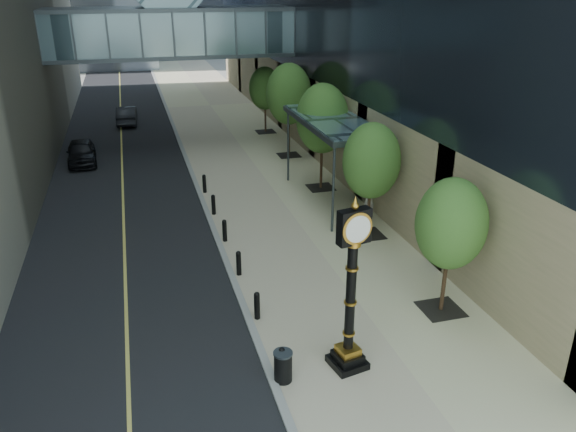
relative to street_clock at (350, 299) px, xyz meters
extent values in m
plane|color=gray|center=(0.68, -1.00, -2.33)|extent=(320.00, 320.00, 0.00)
cube|color=black|center=(-6.32, 39.00, -2.32)|extent=(8.00, 180.00, 0.02)
cube|color=#B9AA8E|center=(1.68, 39.00, -2.30)|extent=(8.00, 180.00, 0.06)
cube|color=gray|center=(-2.32, 39.00, -2.30)|extent=(0.25, 180.00, 0.07)
cube|color=slate|center=(-2.32, 27.00, 5.17)|extent=(17.00, 4.00, 3.00)
cube|color=#383F44|center=(-2.32, 27.00, 3.72)|extent=(17.00, 4.20, 0.25)
cube|color=#383F44|center=(-2.32, 27.00, 6.62)|extent=(17.00, 4.20, 0.25)
cube|color=#383F44|center=(4.18, 13.00, 1.87)|extent=(3.00, 8.00, 0.25)
cube|color=slate|center=(4.18, 13.00, 2.02)|extent=(2.80, 7.80, 0.06)
cylinder|color=#383F44|center=(2.88, 9.30, -0.23)|extent=(0.12, 0.12, 4.20)
cylinder|color=#383F44|center=(2.88, 16.70, -0.23)|extent=(0.12, 0.12, 4.20)
cylinder|color=black|center=(-2.02, 0.00, -1.82)|extent=(0.20, 0.20, 0.90)
cylinder|color=black|center=(-2.02, 3.20, -1.82)|extent=(0.20, 0.20, 0.90)
cylinder|color=black|center=(-2.02, 6.40, -1.82)|extent=(0.20, 0.20, 0.90)
cylinder|color=black|center=(-2.02, 9.60, -1.82)|extent=(0.20, 0.20, 0.90)
cylinder|color=black|center=(-2.02, 12.80, -1.82)|extent=(0.20, 0.20, 0.90)
cylinder|color=black|center=(-2.02, 16.00, -1.82)|extent=(0.20, 0.20, 0.90)
cube|color=black|center=(4.28, 2.00, -2.26)|extent=(1.40, 1.40, 0.02)
cylinder|color=#3E281A|center=(4.28, 2.00, -0.99)|extent=(0.14, 0.14, 2.57)
ellipsoid|color=#316424|center=(4.28, 2.00, 0.99)|extent=(2.35, 2.35, 3.13)
cube|color=black|center=(4.28, 8.50, -2.26)|extent=(1.40, 1.40, 0.02)
cylinder|color=#3E281A|center=(4.28, 8.50, -0.91)|extent=(0.14, 0.14, 2.73)
ellipsoid|color=#316424|center=(4.28, 8.50, 1.21)|extent=(2.51, 2.51, 3.34)
cube|color=black|center=(4.28, 15.00, -2.26)|extent=(1.40, 1.40, 0.02)
cylinder|color=#3E281A|center=(4.28, 15.00, -0.75)|extent=(0.14, 0.14, 3.05)
ellipsoid|color=#316424|center=(4.28, 15.00, 1.61)|extent=(2.80, 2.80, 3.73)
cube|color=black|center=(4.28, 21.50, -2.26)|extent=(1.40, 1.40, 0.02)
cylinder|color=#3E281A|center=(4.28, 21.50, -0.70)|extent=(0.14, 0.14, 3.15)
ellipsoid|color=#316424|center=(4.28, 21.50, 1.74)|extent=(2.89, 2.89, 3.85)
cube|color=black|center=(4.28, 28.00, -2.26)|extent=(1.40, 1.40, 0.02)
cylinder|color=#3E281A|center=(4.28, 28.00, -0.99)|extent=(0.14, 0.14, 2.57)
ellipsoid|color=#316424|center=(4.28, 28.00, 1.00)|extent=(2.36, 2.36, 3.14)
cube|color=black|center=(0.00, 0.00, -2.16)|extent=(1.15, 1.15, 0.22)
cube|color=black|center=(0.00, 0.00, -1.94)|extent=(0.89, 0.89, 0.22)
cube|color=gold|center=(0.00, 0.00, -1.73)|extent=(0.70, 0.70, 0.22)
cylinder|color=black|center=(0.00, 0.00, 0.08)|extent=(0.28, 0.28, 3.38)
cube|color=black|center=(0.00, 0.00, 2.26)|extent=(0.97, 0.50, 0.98)
cylinder|color=white|center=(0.00, 0.19, 2.26)|extent=(0.76, 0.19, 0.76)
cylinder|color=white|center=(0.00, -0.19, 2.26)|extent=(0.76, 0.19, 0.76)
sphere|color=gold|center=(0.00, 0.00, 2.86)|extent=(0.22, 0.22, 0.22)
cylinder|color=black|center=(-2.02, -0.13, -1.82)|extent=(0.57, 0.57, 0.90)
imported|color=#AFACA0|center=(5.18, 10.51, -1.40)|extent=(0.71, 0.54, 1.75)
imported|color=black|center=(-8.70, 23.52, -1.59)|extent=(1.95, 4.33, 1.45)
imported|color=black|center=(-5.78, 33.73, -1.61)|extent=(1.69, 4.35, 1.41)
camera|label=1|loc=(-5.42, -12.73, 8.33)|focal=35.00mm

